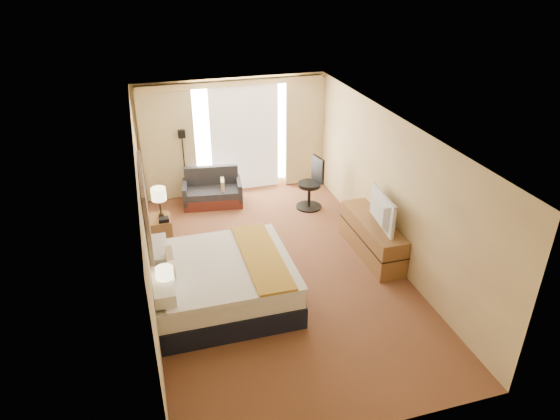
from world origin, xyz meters
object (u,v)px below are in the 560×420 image
object	(u,v)px
television	(376,210)
nightstand_right	(160,231)
bed	(222,282)
nightstand_left	(173,313)
lamp_right	(159,195)
media_dresser	(372,237)
lamp_left	(165,275)
floor_lamp	(183,151)
loveseat	(213,193)
desk_chair	(312,186)

from	to	relation	value
television	nightstand_right	bearing A→B (deg)	72.49
bed	nightstand_left	bearing A→B (deg)	-153.68
bed	lamp_right	world-z (taller)	lamp_right
media_dresser	lamp_left	distance (m)	3.93
nightstand_right	lamp_left	world-z (taller)	lamp_left
nightstand_left	floor_lamp	size ratio (longest dim) A/B	0.34
nightstand_right	television	xyz separation A→B (m)	(3.65, -1.61, 0.73)
bed	media_dresser	bearing A→B (deg)	12.67
media_dresser	nightstand_left	bearing A→B (deg)	-164.16
bed	loveseat	distance (m)	3.55
loveseat	lamp_left	distance (m)	4.19
loveseat	bed	bearing A→B (deg)	-89.56
lamp_right	television	distance (m)	3.97
bed	television	bearing A→B (deg)	9.72
nightstand_left	lamp_right	bearing A→B (deg)	88.67
nightstand_left	lamp_right	xyz separation A→B (m)	(0.06, 2.58, 0.72)
floor_lamp	lamp_left	xyz separation A→B (m)	(-0.76, -4.35, -0.18)
nightstand_left	floor_lamp	xyz separation A→B (m)	(0.72, 4.35, 0.87)
nightstand_left	media_dresser	world-z (taller)	media_dresser
nightstand_left	media_dresser	distance (m)	3.85
desk_chair	television	size ratio (longest dim) A/B	1.08
nightstand_left	lamp_left	world-z (taller)	lamp_left
nightstand_left	media_dresser	size ratio (longest dim) A/B	0.31
nightstand_left	television	xyz separation A→B (m)	(3.65, 0.89, 0.73)
lamp_left	television	xyz separation A→B (m)	(3.69, 0.89, 0.05)
desk_chair	media_dresser	bearing A→B (deg)	-89.02
media_dresser	loveseat	bearing A→B (deg)	130.61
floor_lamp	television	world-z (taller)	floor_lamp
nightstand_left	loveseat	bearing A→B (deg)	72.42
nightstand_left	floor_lamp	world-z (taller)	floor_lamp
desk_chair	lamp_left	bearing A→B (deg)	-146.68
lamp_left	television	bearing A→B (deg)	13.57
nightstand_right	lamp_right	xyz separation A→B (m)	(0.06, 0.08, 0.72)
lamp_right	bed	bearing A→B (deg)	-71.02
nightstand_right	lamp_right	size ratio (longest dim) A/B	0.95
desk_chair	lamp_right	size ratio (longest dim) A/B	1.97
floor_lamp	lamp_right	world-z (taller)	floor_lamp
television	desk_chair	bearing A→B (deg)	15.63
lamp_right	television	xyz separation A→B (m)	(3.59, -1.69, 0.01)
bed	floor_lamp	world-z (taller)	floor_lamp
nightstand_right	desk_chair	xyz separation A→B (m)	(3.28, 0.66, 0.23)
loveseat	floor_lamp	distance (m)	1.11
lamp_right	desk_chair	bearing A→B (deg)	10.29
loveseat	lamp_right	world-z (taller)	lamp_right
desk_chair	nightstand_left	bearing A→B (deg)	-146.37
television	loveseat	bearing A→B (deg)	44.81
floor_lamp	desk_chair	size ratio (longest dim) A/B	1.42
nightstand_right	desk_chair	distance (m)	3.35
nightstand_right	media_dresser	xyz separation A→B (m)	(3.70, -1.45, 0.07)
media_dresser	lamp_right	xyz separation A→B (m)	(-3.64, 1.53, 0.65)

